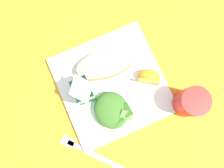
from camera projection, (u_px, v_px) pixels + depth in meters
name	position (u px, v px, depth m)	size (l,w,h in m)	color
ground	(112.00, 85.00, 0.65)	(3.00, 3.00, 0.00)	orange
white_plate	(112.00, 85.00, 0.64)	(0.28, 0.28, 0.02)	white
cheesy_pizza_bread	(106.00, 64.00, 0.62)	(0.10, 0.18, 0.04)	#B77F42
green_salad_pile	(112.00, 110.00, 0.60)	(0.10, 0.09, 0.05)	#3D7028
milk_carton	(83.00, 90.00, 0.57)	(0.06, 0.05, 0.11)	#2D8451
orange_wedge_front	(149.00, 77.00, 0.62)	(0.06, 0.07, 0.04)	orange
metal_fork	(88.00, 152.00, 0.62)	(0.15, 0.14, 0.01)	silver
drinking_red_cup	(190.00, 102.00, 0.59)	(0.07, 0.07, 0.10)	red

